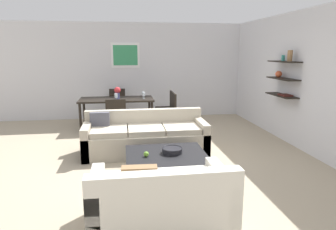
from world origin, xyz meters
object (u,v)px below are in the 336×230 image
object	(u,v)px
decorative_bowl	(172,150)
dining_chair_right_far	(167,105)
dining_chair_right_near	(170,108)
dining_chair_foot	(116,115)
wine_glass_right_near	(144,94)
sofa_beige	(145,138)
centerpiece_vase	(117,92)
wine_glass_right_far	(143,93)
wine_glass_foot	(116,96)
coffee_table	(166,166)
wine_glass_head	(117,92)
apple_on_coffee_table	(146,154)
dining_chair_head	(117,103)
dining_table	(117,101)
loveseat_white	(161,202)

from	to	relation	value
decorative_bowl	dining_chair_right_far	xyz separation A→B (m)	(0.43, 3.37, 0.08)
dining_chair_right_far	dining_chair_right_near	world-z (taller)	same
dining_chair_foot	wine_glass_right_near	xyz separation A→B (m)	(0.68, 0.73, 0.35)
sofa_beige	centerpiece_vase	world-z (taller)	centerpiece_vase
decorative_bowl	wine_glass_right_far	xyz separation A→B (m)	(-0.21, 3.29, 0.43)
wine_glass_foot	centerpiece_vase	xyz separation A→B (m)	(0.03, 0.32, 0.05)
dining_chair_right_far	coffee_table	bearing A→B (deg)	-98.72
wine_glass_right_near	wine_glass_head	size ratio (longest dim) A/B	0.89
dining_chair_right_far	centerpiece_vase	world-z (taller)	centerpiece_vase
dining_chair_right_near	wine_glass_foot	size ratio (longest dim) A/B	4.86
dining_chair_right_far	wine_glass_foot	xyz separation A→B (m)	(-1.32, -0.57, 0.37)
apple_on_coffee_table	wine_glass_head	xyz separation A→B (m)	(-0.48, 3.66, 0.46)
dining_chair_head	wine_glass_foot	size ratio (longest dim) A/B	4.86
dining_table	dining_chair_head	world-z (taller)	dining_chair_head
loveseat_white	wine_glass_right_near	size ratio (longest dim) A/B	9.79
coffee_table	dining_chair_right_near	size ratio (longest dim) A/B	1.38
wine_glass_foot	centerpiece_vase	bearing A→B (deg)	84.53
coffee_table	decorative_bowl	size ratio (longest dim) A/B	3.83
apple_on_coffee_table	dining_chair_foot	size ratio (longest dim) A/B	0.09
coffee_table	centerpiece_vase	bearing A→B (deg)	103.53
sofa_beige	loveseat_white	size ratio (longest dim) A/B	1.50
decorative_bowl	centerpiece_vase	size ratio (longest dim) A/B	1.07
dining_chair_right_far	dining_chair_right_near	xyz separation A→B (m)	(0.00, -0.39, 0.00)
sofa_beige	decorative_bowl	distance (m)	1.24
wine_glass_head	decorative_bowl	bearing A→B (deg)	-75.90
loveseat_white	apple_on_coffee_table	distance (m)	1.23
apple_on_coffee_table	dining_chair_head	size ratio (longest dim) A/B	0.09
coffee_table	wine_glass_right_far	world-z (taller)	wine_glass_right_far
sofa_beige	wine_glass_head	world-z (taller)	wine_glass_head
coffee_table	centerpiece_vase	distance (m)	3.35
dining_chair_right_far	apple_on_coffee_table	bearing A→B (deg)	-103.48
sofa_beige	dining_chair_right_far	bearing A→B (deg)	70.90
loveseat_white	dining_chair_foot	xyz separation A→B (m)	(-0.55, 3.67, 0.21)
loveseat_white	dining_chair_right_near	distance (m)	4.38
apple_on_coffee_table	dining_chair_head	distance (m)	4.15
coffee_table	dining_chair_right_near	distance (m)	3.09
coffee_table	wine_glass_right_near	bearing A→B (deg)	92.16
apple_on_coffee_table	dining_chair_right_near	bearing A→B (deg)	74.90
apple_on_coffee_table	sofa_beige	bearing A→B (deg)	86.59
sofa_beige	wine_glass_right_far	distance (m)	2.18
sofa_beige	coffee_table	bearing A→B (deg)	-79.25
loveseat_white	wine_glass_right_near	xyz separation A→B (m)	(0.13, 4.40, 0.56)
dining_table	dining_chair_head	distance (m)	0.86
sofa_beige	wine_glass_head	xyz separation A→B (m)	(-0.56, 2.36, 0.58)
loveseat_white	centerpiece_vase	world-z (taller)	centerpiece_vase
decorative_bowl	loveseat_white	bearing A→B (deg)	-104.45
coffee_table	wine_glass_right_far	bearing A→B (deg)	92.02
sofa_beige	dining_chair_head	world-z (taller)	dining_chair_head
dining_chair_head	centerpiece_vase	size ratio (longest dim) A/B	2.95
dining_chair_head	sofa_beige	bearing A→B (deg)	-78.78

